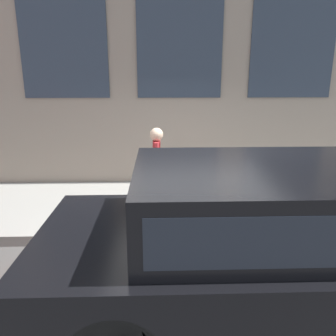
% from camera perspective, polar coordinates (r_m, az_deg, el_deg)
% --- Properties ---
extents(ground_plane, '(80.00, 80.00, 0.00)m').
position_cam_1_polar(ground_plane, '(5.24, 3.73, -13.01)').
color(ground_plane, '#514F4C').
extents(sidewalk, '(2.68, 60.00, 0.17)m').
position_cam_1_polar(sidewalk, '(6.41, 2.59, -6.64)').
color(sidewalk, '#9E9B93').
rests_on(sidewalk, ground_plane).
extents(fire_hydrant, '(0.34, 0.45, 0.73)m').
position_cam_1_polar(fire_hydrant, '(5.55, 2.11, -5.22)').
color(fire_hydrant, '#2D7260').
rests_on(fire_hydrant, sidewalk).
extents(person, '(0.36, 0.24, 1.48)m').
position_cam_1_polar(person, '(5.89, -1.98, 1.32)').
color(person, '#232328').
rests_on(person, sidewalk).
extents(parked_truck_black_near, '(2.07, 4.56, 1.67)m').
position_cam_1_polar(parked_truck_black_near, '(3.56, 17.09, -10.43)').
color(parked_truck_black_near, black).
rests_on(parked_truck_black_near, ground_plane).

